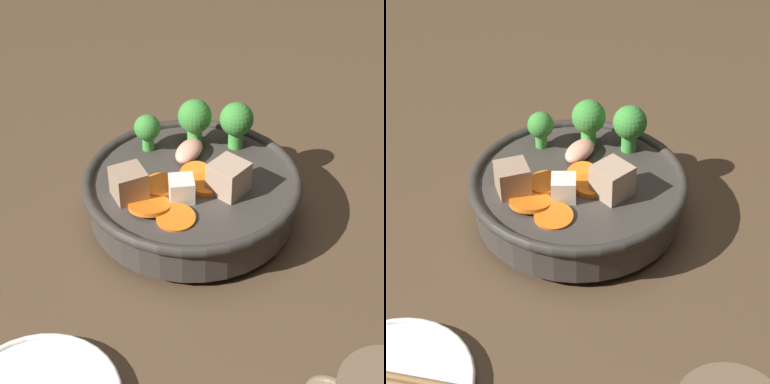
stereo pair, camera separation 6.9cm
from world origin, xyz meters
The scene contains 3 objects.
ground_plane centered at (0.00, 0.00, 0.00)m, with size 3.00×3.00×0.00m, color #4C3826.
stirfry_bowl centered at (0.00, 0.00, 0.04)m, with size 0.24×0.24×0.11m.
chopsticks_pair centered at (0.00, 0.28, 0.02)m, with size 0.20×0.09×0.01m.
Camera 2 is at (-0.31, 0.45, 0.46)m, focal length 60.00 mm.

